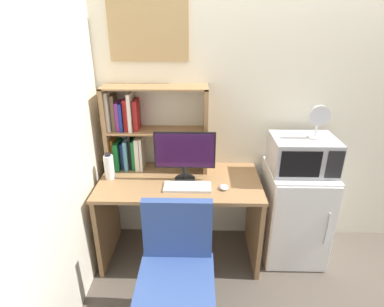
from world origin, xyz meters
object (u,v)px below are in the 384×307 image
monitor (185,153)px  computer_mouse (224,187)px  mini_fridge (294,213)px  keyboard (187,187)px  desk_chair (177,283)px  microwave (303,154)px  desk_fan (318,120)px  wall_corkboard (148,28)px  hutch_bookshelf (140,129)px  water_bottle (109,167)px

monitor → computer_mouse: size_ratio=5.44×
mini_fridge → keyboard: bearing=-168.8°
desk_chair → monitor: bearing=88.0°
monitor → microwave: (0.93, 0.05, -0.02)m
computer_mouse → desk_fan: bearing=14.5°
keyboard → mini_fridge: size_ratio=0.44×
microwave → desk_chair: microwave is taller
keyboard → wall_corkboard: 1.24m
hutch_bookshelf → microwave: size_ratio=1.71×
computer_mouse → desk_chair: 0.77m
monitor → mini_fridge: size_ratio=0.58×
mini_fridge → microwave: microwave is taller
hutch_bookshelf → computer_mouse: 0.85m
wall_corkboard → desk_chair: bearing=-76.1°
monitor → keyboard: 0.26m
keyboard → desk_fan: size_ratio=1.39×
computer_mouse → desk_fan: size_ratio=0.34×
monitor → wall_corkboard: 0.99m
hutch_bookshelf → desk_fan: hutch_bookshelf is taller
water_bottle → microwave: microwave is taller
mini_fridge → desk_chair: bearing=-141.2°
keyboard → wall_corkboard: size_ratio=0.59×
mini_fridge → microwave: bearing=89.8°
water_bottle → desk_fan: bearing=1.0°
computer_mouse → water_bottle: 0.93m
mini_fridge → microwave: size_ratio=1.68×
mini_fridge → wall_corkboard: (-1.21, 0.27, 1.46)m
desk_chair → wall_corkboard: 1.83m
computer_mouse → wall_corkboard: bearing=142.1°
microwave → wall_corkboard: 1.54m
desk_fan → desk_chair: size_ratio=0.29×
keyboard → microwave: 0.95m
computer_mouse → desk_fan: (0.70, 0.18, 0.49)m
microwave → desk_fan: bearing=-4.0°
keyboard → microwave: size_ratio=0.73×
desk_fan → wall_corkboard: bearing=168.0°
water_bottle → wall_corkboard: wall_corkboard is taller
keyboard → wall_corkboard: (-0.31, 0.45, 1.12)m
monitor → water_bottle: (-0.61, 0.01, -0.13)m
water_bottle → desk_chair: size_ratio=0.24×
desk_chair → wall_corkboard: bearing=103.9°
keyboard → computer_mouse: size_ratio=4.10×
keyboard → water_bottle: water_bottle is taller
monitor → mini_fridge: (0.93, 0.05, -0.57)m
keyboard → microwave: (0.91, 0.18, 0.21)m
hutch_bookshelf → monitor: bearing=-30.0°
water_bottle → desk_fan: size_ratio=0.85×
microwave → wall_corkboard: bearing=167.5°
desk_chair → hutch_bookshelf: bearing=110.7°
computer_mouse → water_bottle: size_ratio=0.40×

